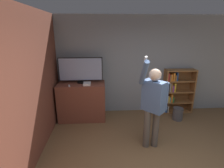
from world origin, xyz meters
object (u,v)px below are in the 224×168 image
(television, at_px, (81,70))
(bookshelf, at_px, (176,90))
(game_console, at_px, (87,84))
(person, at_px, (153,102))
(waste_bin, at_px, (178,114))

(television, xyz_separation_m, bookshelf, (2.64, 0.18, -0.68))
(game_console, distance_m, bookshelf, 2.53)
(bookshelf, bearing_deg, person, -126.14)
(television, bearing_deg, person, -42.15)
(bookshelf, relative_size, waste_bin, 3.77)
(television, height_order, waste_bin, television)
(bookshelf, distance_m, waste_bin, 0.70)
(person, bearing_deg, game_console, -173.25)
(waste_bin, bearing_deg, person, -134.36)
(person, distance_m, waste_bin, 1.69)
(game_console, bearing_deg, television, 130.61)
(game_console, bearing_deg, bookshelf, 8.40)
(person, height_order, waste_bin, person)
(bookshelf, bearing_deg, waste_bin, -100.96)
(television, bearing_deg, game_console, -49.39)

